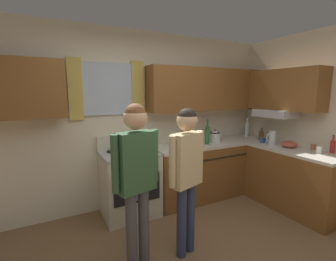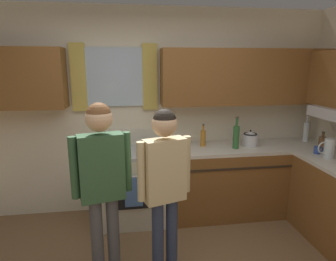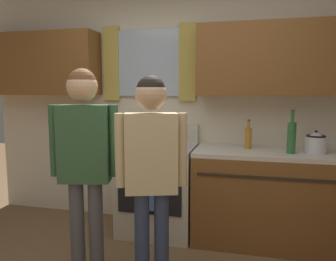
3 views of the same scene
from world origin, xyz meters
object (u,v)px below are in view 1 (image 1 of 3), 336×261
mug_cobalt_blue (263,140)px  mug_ceramic_white (319,150)px  mixing_bowl (289,144)px  bottle_squat_brown (261,135)px  adult_left (136,168)px  stovetop_kettle (215,136)px  water_pitcher (272,138)px  bottle_wine_green (207,135)px  bottle_tall_clear (247,129)px  adult_in_plaid (187,165)px  bottle_sauce_red (333,146)px  bottle_oil_amber (182,138)px  cup_terracotta (313,147)px  stove_oven (130,182)px

mug_cobalt_blue → mug_ceramic_white: size_ratio=0.91×
mixing_bowl → bottle_squat_brown: bearing=78.6°
adult_left → mixing_bowl: bearing=4.6°
stovetop_kettle → water_pitcher: bearing=-42.2°
bottle_wine_green → adult_left: bearing=-148.2°
bottle_tall_clear → adult_in_plaid: (-2.07, -1.18, -0.06)m
mug_ceramic_white → bottle_wine_green: bearing=130.8°
bottle_sauce_red → adult_left: size_ratio=0.15×
adult_in_plaid → mug_ceramic_white: bearing=-4.6°
bottle_wine_green → bottle_oil_amber: 0.41m
bottle_tall_clear → adult_left: bearing=-156.2°
bottle_wine_green → stovetop_kettle: bottle_wine_green is taller
mixing_bowl → stovetop_kettle: bearing=130.8°
bottle_tall_clear → bottle_oil_amber: bottle_tall_clear is taller
mug_ceramic_white → water_pitcher: water_pitcher is taller
mug_cobalt_blue → mixing_bowl: 0.42m
bottle_oil_amber → mug_ceramic_white: size_ratio=2.28×
bottle_sauce_red → mug_cobalt_blue: bottle_sauce_red is taller
cup_terracotta → adult_left: 2.68m
bottle_squat_brown → adult_left: bearing=-162.5°
bottle_tall_clear → mixing_bowl: 0.95m
mug_ceramic_white → adult_left: 2.55m
stove_oven → bottle_oil_amber: size_ratio=3.85×
stove_oven → cup_terracotta: size_ratio=10.11×
bottle_oil_amber → stovetop_kettle: bearing=-6.3°
bottle_sauce_red → adult_left: bearing=174.0°
bottle_sauce_red → water_pitcher: size_ratio=1.12×
mug_cobalt_blue → stove_oven: bearing=168.6°
bottle_tall_clear → bottle_sauce_red: size_ratio=1.49×
water_pitcher → mug_ceramic_white: bearing=-78.4°
adult_left → cup_terracotta: bearing=-1.0°
bottle_sauce_red → mug_cobalt_blue: 0.95m
mug_cobalt_blue → water_pitcher: 0.18m
bottle_sauce_red → bottle_wine_green: bearing=133.2°
water_pitcher → adult_left: (-2.41, -0.45, 0.01)m
adult_in_plaid → mixing_bowl: bearing=7.1°
stove_oven → adult_in_plaid: bearing=-76.9°
bottle_wine_green → cup_terracotta: bearing=-41.3°
bottle_sauce_red → cup_terracotta: 0.25m
adult_left → water_pitcher: bearing=10.5°
mug_ceramic_white → cup_terracotta: 0.21m
stove_oven → bottle_wine_green: 1.40m
mug_cobalt_blue → adult_in_plaid: adult_in_plaid is taller
adult_left → stove_oven: bearing=75.4°
bottle_sauce_red → water_pitcher: (-0.29, 0.73, 0.02)m
stovetop_kettle → adult_left: adult_left is taller
mug_cobalt_blue → adult_left: 2.48m
adult_left → stovetop_kettle: bearing=30.5°
mug_cobalt_blue → mixing_bowl: mixing_bowl is taller
stovetop_kettle → cup_terracotta: bearing=-49.7°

